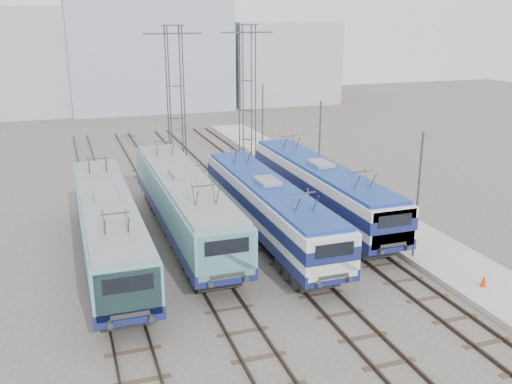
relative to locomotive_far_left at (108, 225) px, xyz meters
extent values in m
plane|color=#514C47|center=(6.75, -6.82, -2.20)|extent=(160.00, 160.00, 0.00)
cube|color=#9E9E99|center=(16.95, 1.18, -2.05)|extent=(4.00, 70.00, 0.30)
cube|color=#131C4F|center=(0.00, 0.22, -0.85)|extent=(2.80, 17.67, 0.59)
cube|color=teal|center=(0.00, 0.22, 0.33)|extent=(2.75, 17.67, 1.77)
cube|color=teal|center=(0.00, -8.27, 0.15)|extent=(2.53, 0.69, 2.00)
cube|color=slate|center=(0.00, 0.22, 1.31)|extent=(2.53, 16.96, 0.20)
cube|color=#262628|center=(0.00, -5.67, -1.58)|extent=(2.06, 3.53, 0.66)
cube|color=#262628|center=(0.00, 6.11, -1.58)|extent=(2.06, 3.53, 0.66)
cube|color=#131C4F|center=(4.50, 2.66, -0.79)|extent=(2.92, 18.47, 0.62)
cube|color=teal|center=(4.50, 2.66, 0.44)|extent=(2.87, 18.47, 1.85)
cube|color=teal|center=(4.50, -6.21, 0.25)|extent=(2.64, 0.72, 2.09)
cube|color=slate|center=(4.50, 2.66, 1.46)|extent=(2.64, 17.73, 0.21)
cube|color=#262628|center=(4.50, -3.49, -1.56)|extent=(2.15, 3.69, 0.69)
cube|color=#262628|center=(4.50, 8.82, -1.56)|extent=(2.15, 3.69, 0.69)
cube|color=#131C4F|center=(9.00, 0.56, -0.88)|extent=(2.71, 17.11, 0.57)
cube|color=silver|center=(9.00, 0.56, 0.26)|extent=(2.66, 17.11, 1.71)
cube|color=#131C4F|center=(9.00, 0.56, 0.21)|extent=(2.70, 17.13, 0.67)
cube|color=silver|center=(9.00, -7.66, 0.09)|extent=(2.45, 0.67, 1.94)
cube|color=navy|center=(9.00, 0.56, 1.21)|extent=(2.45, 16.42, 0.19)
cube|color=#262628|center=(9.00, -5.14, -1.60)|extent=(2.00, 3.42, 0.64)
cube|color=#262628|center=(9.00, 6.27, -1.60)|extent=(2.00, 3.42, 0.64)
cube|color=#131C4F|center=(13.50, 3.05, -0.86)|extent=(2.77, 17.46, 0.58)
cube|color=silver|center=(13.50, 3.05, 0.30)|extent=(2.72, 17.46, 1.75)
cube|color=#131C4F|center=(13.50, 3.05, 0.26)|extent=(2.76, 17.48, 0.68)
cube|color=silver|center=(13.50, -5.34, 0.13)|extent=(2.50, 0.68, 1.98)
cube|color=navy|center=(13.50, 3.05, 1.27)|extent=(2.50, 16.77, 0.19)
cube|color=#262628|center=(13.50, -2.77, -1.59)|extent=(2.04, 3.49, 0.65)
cube|color=#262628|center=(13.50, 8.87, -1.59)|extent=(2.04, 3.49, 0.65)
cylinder|color=#3F4247|center=(6.20, 14.63, 3.80)|extent=(0.10, 0.10, 12.00)
cylinder|color=#3F4247|center=(7.30, 14.63, 3.80)|extent=(0.10, 0.10, 12.00)
cylinder|color=#3F4247|center=(6.20, 15.73, 3.80)|extent=(0.10, 0.10, 12.00)
cylinder|color=#3F4247|center=(7.30, 15.73, 3.80)|extent=(0.10, 0.10, 12.00)
cube|color=#3F4247|center=(6.75, 15.18, 9.20)|extent=(4.50, 0.12, 0.12)
cylinder|color=#3F4247|center=(12.70, 16.63, 3.80)|extent=(0.10, 0.10, 12.00)
cylinder|color=#3F4247|center=(13.80, 16.63, 3.80)|extent=(0.10, 0.10, 12.00)
cylinder|color=#3F4247|center=(12.70, 17.73, 3.80)|extent=(0.10, 0.10, 12.00)
cylinder|color=#3F4247|center=(13.80, 17.73, 3.80)|extent=(0.10, 0.10, 12.00)
cube|color=#3F4247|center=(13.25, 17.18, 9.20)|extent=(4.50, 0.12, 0.12)
cylinder|color=#3F4247|center=(15.35, -4.82, 1.30)|extent=(0.12, 0.12, 7.00)
cylinder|color=#3F4247|center=(15.35, 7.18, 1.30)|extent=(0.12, 0.12, 7.00)
cylinder|color=#3F4247|center=(15.35, 19.18, 1.30)|extent=(0.12, 0.12, 7.00)
cone|color=#D83200|center=(16.39, -9.07, -1.60)|extent=(0.30, 0.30, 0.61)
cube|color=#98A0AA|center=(-7.25, 55.18, 4.80)|extent=(18.00, 12.00, 14.00)
cube|color=#939BB4|center=(10.75, 55.18, 6.80)|extent=(22.00, 14.00, 18.00)
cube|color=#98A0AA|center=(30.75, 55.18, 3.80)|extent=(16.00, 12.00, 12.00)
camera|label=1|loc=(-1.80, -28.77, 10.24)|focal=40.00mm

